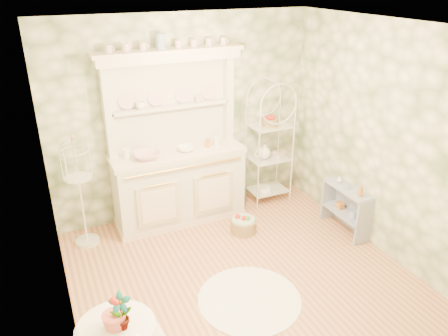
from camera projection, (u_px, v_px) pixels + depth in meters
name	position (u px, v px, depth m)	size (l,w,h in m)	color
floor	(242.00, 278.00, 4.89)	(3.60, 3.60, 0.00)	tan
ceiling	(248.00, 27.00, 3.78)	(3.60, 3.60, 0.00)	white
wall_left	(53.00, 205.00, 3.66)	(3.60, 3.60, 0.00)	silver
wall_right	(384.00, 142.00, 5.01)	(3.60, 3.60, 0.00)	silver
wall_back	(184.00, 118.00, 5.83)	(3.60, 3.60, 0.00)	silver
wall_front	(370.00, 272.00, 2.84)	(3.60, 3.60, 0.00)	silver
kitchen_dresser	(177.00, 141.00, 5.60)	(1.87, 0.61, 2.29)	silver
bakers_rack	(269.00, 147.00, 6.27)	(0.52, 0.37, 1.68)	white
side_shelf	(346.00, 209.00, 5.69)	(0.27, 0.72, 0.62)	#949DB7
birdcage_stand	(80.00, 190.00, 5.23)	(0.35, 0.35, 1.48)	white
floor_basket	(243.00, 224.00, 5.71)	(0.38, 0.38, 0.24)	#947B4E
lace_rug	(249.00, 299.00, 4.57)	(1.09, 1.09, 0.01)	white
bowl_floral	(147.00, 158.00, 5.44)	(0.34, 0.34, 0.08)	white
bowl_white	(186.00, 150.00, 5.66)	(0.21, 0.21, 0.07)	white
cup_left	(141.00, 107.00, 5.40)	(0.12, 0.12, 0.09)	white
cup_right	(198.00, 100.00, 5.68)	(0.09, 0.09, 0.08)	white
potted_geranium	(121.00, 314.00, 3.19)	(0.17, 0.11, 0.31)	#3F7238
bottle_amber	(361.00, 191.00, 5.33)	(0.06, 0.06, 0.16)	#B76D2B
bottle_blue	(347.00, 186.00, 5.53)	(0.05, 0.05, 0.11)	#8197BE
bottle_glass	(339.00, 180.00, 5.71)	(0.07, 0.07, 0.09)	silver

